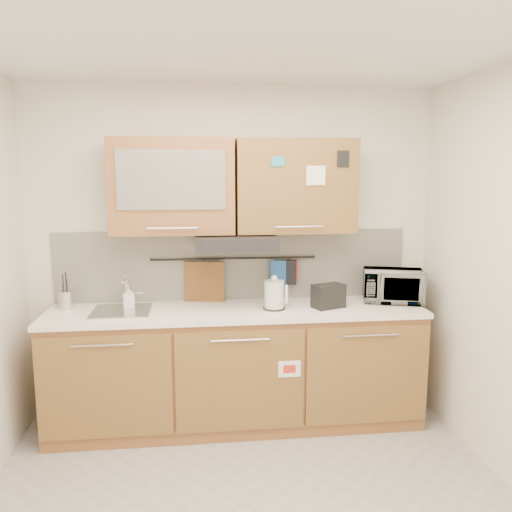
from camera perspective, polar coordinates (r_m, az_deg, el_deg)
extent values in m
plane|color=white|center=(2.56, -0.22, 24.88)|extent=(3.20, 3.20, 0.00)
plane|color=silver|center=(4.00, -2.59, 0.40)|extent=(3.20, 0.00, 3.20)
cube|color=#905D33|center=(3.94, -2.19, -12.73)|extent=(2.80, 0.60, 0.88)
cube|color=black|center=(4.10, -2.15, -17.80)|extent=(2.80, 0.54, 0.10)
cube|color=olive|center=(3.69, -16.86, -14.18)|extent=(0.91, 0.02, 0.74)
cylinder|color=silver|center=(3.56, -17.17, -9.74)|extent=(0.41, 0.01, 0.01)
cube|color=olive|center=(3.64, -1.80, -14.10)|extent=(0.91, 0.02, 0.74)
cylinder|color=silver|center=(3.51, -1.79, -9.60)|extent=(0.41, 0.01, 0.01)
cube|color=olive|center=(3.83, 12.65, -13.15)|extent=(0.91, 0.02, 0.74)
cylinder|color=silver|center=(3.70, 12.95, -8.83)|extent=(0.41, 0.01, 0.01)
cube|color=white|center=(3.78, -2.22, -6.30)|extent=(2.82, 0.62, 0.04)
cube|color=silver|center=(4.01, -2.57, -1.04)|extent=(2.80, 0.02, 0.56)
cube|color=#905D33|center=(3.78, -9.50, 7.84)|extent=(0.90, 0.35, 0.70)
cube|color=silver|center=(3.59, -9.67, 8.58)|extent=(0.76, 0.02, 0.42)
cube|color=olive|center=(3.85, 4.45, 7.96)|extent=(0.90, 0.35, 0.70)
cube|color=white|center=(3.69, 6.86, 9.12)|extent=(0.14, 0.00, 0.14)
cube|color=black|center=(3.74, -2.34, 1.65)|extent=(0.60, 0.46, 0.10)
cube|color=silver|center=(3.82, -15.11, -6.22)|extent=(0.42, 0.40, 0.03)
cylinder|color=silver|center=(3.94, -14.56, -3.86)|extent=(0.03, 0.03, 0.24)
cylinder|color=silver|center=(3.85, -14.78, -2.67)|extent=(0.02, 0.18, 0.02)
cylinder|color=black|center=(3.96, -2.54, -0.28)|extent=(1.30, 0.02, 0.02)
cylinder|color=silver|center=(4.01, -20.85, -4.72)|extent=(0.11, 0.11, 0.14)
cylinder|color=black|center=(4.01, -21.12, -3.85)|extent=(0.01, 0.01, 0.26)
cylinder|color=black|center=(3.98, -20.74, -4.11)|extent=(0.01, 0.01, 0.23)
cylinder|color=black|center=(4.01, -20.84, -3.69)|extent=(0.01, 0.01, 0.28)
cylinder|color=black|center=(3.98, -21.13, -4.32)|extent=(0.01, 0.01, 0.20)
cylinder|color=silver|center=(3.74, 2.09, -4.48)|extent=(0.18, 0.18, 0.22)
sphere|color=silver|center=(3.71, 2.10, -2.56)|extent=(0.05, 0.05, 0.05)
cube|color=silver|center=(3.73, 3.51, -4.37)|extent=(0.03, 0.03, 0.14)
cylinder|color=black|center=(3.76, 2.08, -5.96)|extent=(0.17, 0.17, 0.01)
cube|color=black|center=(3.82, 8.27, -4.55)|extent=(0.27, 0.22, 0.18)
cube|color=black|center=(3.78, 7.78, -3.44)|extent=(0.10, 0.12, 0.01)
cube|color=black|center=(3.83, 8.81, -3.30)|extent=(0.10, 0.12, 0.01)
imported|color=#999999|center=(4.11, 15.38, -3.30)|extent=(0.52, 0.42, 0.25)
imported|color=#999999|center=(3.90, -14.38, -4.51)|extent=(0.10, 0.10, 0.18)
cube|color=brown|center=(3.98, -5.90, -3.45)|extent=(0.32, 0.07, 0.39)
cube|color=#215297|center=(4.01, 2.53, -1.98)|extent=(0.13, 0.04, 0.21)
cube|color=black|center=(4.02, 3.75, -1.87)|extent=(0.13, 0.05, 0.20)
cube|color=red|center=(4.02, 3.93, -1.55)|extent=(0.12, 0.05, 0.15)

